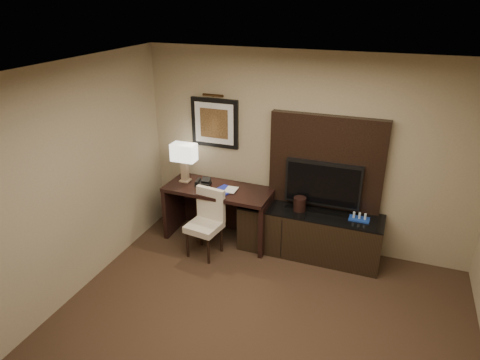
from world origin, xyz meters
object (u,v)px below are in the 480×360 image
at_px(table_lamp, 184,161).
at_px(credenza, 309,233).
at_px(ice_bucket, 300,204).
at_px(tv, 323,184).
at_px(desk_chair, 204,226).
at_px(desk_phone, 203,182).
at_px(minibar_tray, 359,217).
at_px(desk, 219,214).

bearing_deg(table_lamp, credenza, -0.28).
xyz_separation_m(table_lamp, ice_bucket, (1.71, -0.03, -0.37)).
bearing_deg(tv, desk_chair, -155.73).
xyz_separation_m(desk_phone, ice_bucket, (1.39, 0.03, -0.11)).
bearing_deg(desk_phone, table_lamp, 161.45).
bearing_deg(table_lamp, desk_phone, -9.52).
bearing_deg(minibar_tray, ice_bucket, -179.29).
relative_size(tv, desk_chair, 1.14).
bearing_deg(credenza, ice_bucket, -173.17).
bearing_deg(minibar_tray, desk_phone, -179.03).
distance_m(credenza, minibar_tray, 0.74).
height_order(ice_bucket, minibar_tray, ice_bucket).
bearing_deg(desk, ice_bucket, 3.28).
height_order(tv, ice_bucket, tv).
xyz_separation_m(tv, desk_chair, (-1.44, -0.65, -0.58)).
distance_m(desk, table_lamp, 0.90).
distance_m(ice_bucket, minibar_tray, 0.78).
relative_size(table_lamp, minibar_tray, 2.40).
bearing_deg(minibar_tray, tv, 164.21).
bearing_deg(ice_bucket, table_lamp, 179.14).
height_order(desk, tv, tv).
bearing_deg(tv, ice_bucket, -149.10).
distance_m(desk, credenza, 1.31).
xyz_separation_m(tv, table_lamp, (-1.97, -0.13, 0.10)).
xyz_separation_m(credenza, desk_chair, (-1.33, -0.51, 0.11)).
bearing_deg(credenza, desk_phone, -177.89).
bearing_deg(minibar_tray, desk, -178.73).
height_order(desk_phone, minibar_tray, desk_phone).
bearing_deg(credenza, minibar_tray, -0.14).
distance_m(desk, desk_chair, 0.46).
xyz_separation_m(credenza, desk_phone, (-1.54, -0.04, 0.53)).
relative_size(desk_phone, minibar_tray, 0.79).
relative_size(desk_phone, ice_bucket, 1.09).
height_order(desk_chair, table_lamp, table_lamp).
bearing_deg(credenza, tv, 51.77).
bearing_deg(desk_chair, table_lamp, 143.43).
height_order(desk, table_lamp, table_lamp).
bearing_deg(desk_phone, ice_bucket, -7.92).
distance_m(desk_chair, minibar_tray, 2.05).
bearing_deg(tv, minibar_tray, -15.79).
distance_m(tv, desk_chair, 1.69).
height_order(desk, minibar_tray, desk).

